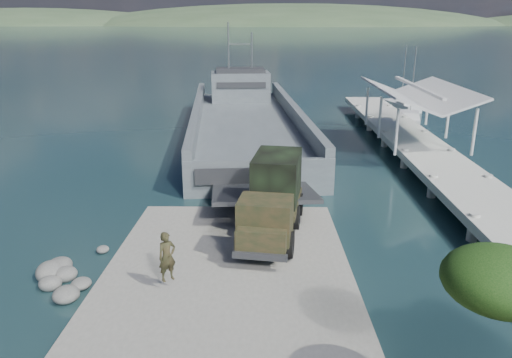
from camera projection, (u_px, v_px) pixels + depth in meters
name	position (u px, v px, depth m)	size (l,w,h in m)	color
ground	(228.00, 281.00, 20.19)	(1400.00, 1400.00, 0.00)	#19393D
boat_ramp	(226.00, 289.00, 19.16)	(10.00, 18.00, 0.50)	gray
shoreline_rocks	(80.00, 274.00, 20.74)	(3.20, 5.60, 0.90)	#5A5A57
distant_headlands	(306.00, 25.00, 551.52)	(1000.00, 240.00, 48.00)	#354F31
pier	(417.00, 137.00, 37.37)	(6.40, 44.00, 6.10)	beige
landing_craft	(246.00, 129.00, 43.22)	(11.46, 35.60, 10.41)	#4F575D
military_truck	(273.00, 197.00, 23.21)	(3.34, 7.59, 3.40)	black
soldier	(168.00, 266.00, 18.38)	(0.69, 0.46, 1.90)	black
sailboat_near	(409.00, 119.00, 49.68)	(3.34, 6.52, 7.62)	silver
sailboat_far	(402.00, 106.00, 57.04)	(3.23, 6.22, 7.28)	silver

